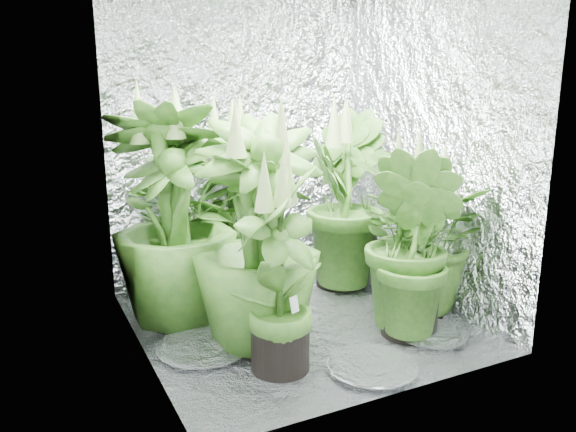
% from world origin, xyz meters
% --- Properties ---
extents(ground, '(1.60, 1.60, 0.00)m').
position_xyz_m(ground, '(0.00, 0.00, 0.00)').
color(ground, white).
rests_on(ground, ground).
extents(walls, '(1.62, 1.62, 2.00)m').
position_xyz_m(walls, '(0.00, 0.00, 1.00)').
color(walls, white).
rests_on(walls, ground).
extents(plant_a, '(1.03, 1.03, 1.00)m').
position_xyz_m(plant_a, '(-0.40, 0.61, 0.47)').
color(plant_a, black).
rests_on(plant_a, ground).
extents(plant_b, '(0.75, 0.75, 1.16)m').
position_xyz_m(plant_b, '(-0.13, 0.60, 0.53)').
color(plant_b, black).
rests_on(plant_b, ground).
extents(plant_c, '(0.66, 0.66, 1.14)m').
position_xyz_m(plant_c, '(0.48, 0.37, 0.53)').
color(plant_c, black).
rests_on(plant_c, ground).
extents(plant_d, '(0.77, 0.77, 1.22)m').
position_xyz_m(plant_d, '(-0.57, 0.27, 0.57)').
color(plant_d, black).
rests_on(plant_d, ground).
extents(plant_e, '(0.97, 0.97, 0.92)m').
position_xyz_m(plant_e, '(0.62, -0.21, 0.44)').
color(plant_e, black).
rests_on(plant_e, ground).
extents(plant_f, '(0.65, 0.65, 0.96)m').
position_xyz_m(plant_f, '(-0.30, -0.41, 0.44)').
color(plant_f, black).
rests_on(plant_f, ground).
extents(plant_g, '(0.55, 0.55, 1.01)m').
position_xyz_m(plant_g, '(0.42, -0.38, 0.46)').
color(plant_g, black).
rests_on(plant_g, ground).
extents(plant_h, '(0.70, 0.70, 1.15)m').
position_xyz_m(plant_h, '(-0.30, -0.16, 0.53)').
color(plant_h, black).
rests_on(plant_h, ground).
extents(circulation_fan, '(0.19, 0.32, 0.38)m').
position_xyz_m(circulation_fan, '(0.59, 0.23, 0.16)').
color(circulation_fan, black).
rests_on(circulation_fan, ground).
extents(plant_label, '(0.05, 0.03, 0.07)m').
position_xyz_m(plant_label, '(-0.25, -0.44, 0.30)').
color(plant_label, white).
rests_on(plant_label, plant_f).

